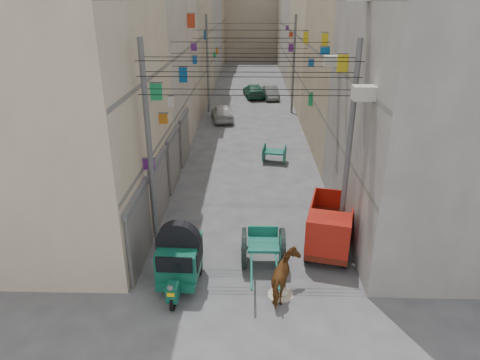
{
  "coord_description": "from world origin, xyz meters",
  "views": [
    {
      "loc": [
        0.07,
        -8.64,
        9.16
      ],
      "look_at": [
        -0.32,
        6.5,
        2.71
      ],
      "focal_mm": 32.0,
      "sensor_mm": 36.0,
      "label": 1
    }
  ],
  "objects_px": {
    "auto_rickshaw": "(179,257)",
    "second_cart": "(274,153)",
    "distant_car_green": "(254,91)",
    "mini_truck": "(329,232)",
    "feed_sack": "(281,291)",
    "distant_car_grey": "(271,93)",
    "distant_car_white": "(222,112)",
    "horse": "(285,277)",
    "tonga_cart": "(263,248)"
  },
  "relations": [
    {
      "from": "second_cart",
      "to": "distant_car_white",
      "type": "xyz_separation_m",
      "value": [
        -3.75,
        9.57,
        0.05
      ]
    },
    {
      "from": "mini_truck",
      "to": "distant_car_green",
      "type": "height_order",
      "value": "mini_truck"
    },
    {
      "from": "tonga_cart",
      "to": "feed_sack",
      "type": "height_order",
      "value": "tonga_cart"
    },
    {
      "from": "feed_sack",
      "to": "distant_car_white",
      "type": "xyz_separation_m",
      "value": [
        -3.37,
        22.15,
        0.54
      ]
    },
    {
      "from": "mini_truck",
      "to": "horse",
      "type": "xyz_separation_m",
      "value": [
        -1.85,
        -2.65,
        -0.21
      ]
    },
    {
      "from": "mini_truck",
      "to": "second_cart",
      "type": "xyz_separation_m",
      "value": [
        -1.59,
        10.0,
        -0.34
      ]
    },
    {
      "from": "distant_car_white",
      "to": "second_cart",
      "type": "bearing_deg",
      "value": 101.63
    },
    {
      "from": "auto_rickshaw",
      "to": "distant_car_grey",
      "type": "relative_size",
      "value": 0.71
    },
    {
      "from": "feed_sack",
      "to": "distant_car_green",
      "type": "distance_m",
      "value": 31.16
    },
    {
      "from": "horse",
      "to": "feed_sack",
      "type": "bearing_deg",
      "value": -20.2
    },
    {
      "from": "second_cart",
      "to": "distant_car_green",
      "type": "distance_m",
      "value": 18.61
    },
    {
      "from": "tonga_cart",
      "to": "distant_car_green",
      "type": "bearing_deg",
      "value": 90.25
    },
    {
      "from": "auto_rickshaw",
      "to": "distant_car_white",
      "type": "height_order",
      "value": "auto_rickshaw"
    },
    {
      "from": "auto_rickshaw",
      "to": "mini_truck",
      "type": "relative_size",
      "value": 0.69
    },
    {
      "from": "tonga_cart",
      "to": "horse",
      "type": "height_order",
      "value": "horse"
    },
    {
      "from": "tonga_cart",
      "to": "distant_car_green",
      "type": "distance_m",
      "value": 29.47
    },
    {
      "from": "mini_truck",
      "to": "feed_sack",
      "type": "relative_size",
      "value": 7.14
    },
    {
      "from": "second_cart",
      "to": "distant_car_grey",
      "type": "relative_size",
      "value": 0.41
    },
    {
      "from": "horse",
      "to": "distant_car_green",
      "type": "relative_size",
      "value": 0.4
    },
    {
      "from": "horse",
      "to": "distant_car_grey",
      "type": "xyz_separation_m",
      "value": [
        0.77,
        30.5,
        -0.14
      ]
    },
    {
      "from": "mini_truck",
      "to": "second_cart",
      "type": "distance_m",
      "value": 10.14
    },
    {
      "from": "tonga_cart",
      "to": "distant_car_grey",
      "type": "relative_size",
      "value": 0.9
    },
    {
      "from": "mini_truck",
      "to": "distant_car_green",
      "type": "bearing_deg",
      "value": 109.21
    },
    {
      "from": "feed_sack",
      "to": "distant_car_grey",
      "type": "height_order",
      "value": "distant_car_grey"
    },
    {
      "from": "auto_rickshaw",
      "to": "distant_car_green",
      "type": "distance_m",
      "value": 30.76
    },
    {
      "from": "auto_rickshaw",
      "to": "second_cart",
      "type": "xyz_separation_m",
      "value": [
        3.81,
        12.07,
        -0.46
      ]
    },
    {
      "from": "auto_rickshaw",
      "to": "distant_car_grey",
      "type": "height_order",
      "value": "auto_rickshaw"
    },
    {
      "from": "mini_truck",
      "to": "distant_car_white",
      "type": "bearing_deg",
      "value": 118.95
    },
    {
      "from": "distant_car_green",
      "to": "feed_sack",
      "type": "bearing_deg",
      "value": 83.23
    },
    {
      "from": "tonga_cart",
      "to": "feed_sack",
      "type": "relative_size",
      "value": 6.2
    },
    {
      "from": "second_cart",
      "to": "tonga_cart",
      "type": "bearing_deg",
      "value": -83.23
    },
    {
      "from": "second_cart",
      "to": "feed_sack",
      "type": "xyz_separation_m",
      "value": [
        -0.38,
        -12.58,
        -0.49
      ]
    },
    {
      "from": "auto_rickshaw",
      "to": "tonga_cart",
      "type": "distance_m",
      "value": 3.11
    },
    {
      "from": "second_cart",
      "to": "distant_car_green",
      "type": "height_order",
      "value": "distant_car_green"
    },
    {
      "from": "second_cart",
      "to": "horse",
      "type": "xyz_separation_m",
      "value": [
        -0.25,
        -12.66,
        0.13
      ]
    },
    {
      "from": "horse",
      "to": "distant_car_white",
      "type": "height_order",
      "value": "horse"
    },
    {
      "from": "tonga_cart",
      "to": "second_cart",
      "type": "relative_size",
      "value": 2.18
    },
    {
      "from": "distant_car_grey",
      "to": "second_cart",
      "type": "bearing_deg",
      "value": -96.99
    },
    {
      "from": "distant_car_grey",
      "to": "auto_rickshaw",
      "type": "bearing_deg",
      "value": -103.56
    },
    {
      "from": "mini_truck",
      "to": "second_cart",
      "type": "bearing_deg",
      "value": 112.74
    },
    {
      "from": "distant_car_grey",
      "to": "distant_car_green",
      "type": "bearing_deg",
      "value": 151.41
    },
    {
      "from": "feed_sack",
      "to": "distant_car_white",
      "type": "bearing_deg",
      "value": 98.65
    },
    {
      "from": "distant_car_green",
      "to": "second_cart",
      "type": "bearing_deg",
      "value": 85.38
    },
    {
      "from": "horse",
      "to": "distant_car_grey",
      "type": "bearing_deg",
      "value": -79.27
    },
    {
      "from": "auto_rickshaw",
      "to": "tonga_cart",
      "type": "bearing_deg",
      "value": 24.06
    },
    {
      "from": "feed_sack",
      "to": "distant_car_green",
      "type": "bearing_deg",
      "value": 91.46
    },
    {
      "from": "second_cart",
      "to": "feed_sack",
      "type": "height_order",
      "value": "second_cart"
    },
    {
      "from": "tonga_cart",
      "to": "distant_car_grey",
      "type": "distance_m",
      "value": 28.78
    },
    {
      "from": "auto_rickshaw",
      "to": "horse",
      "type": "height_order",
      "value": "auto_rickshaw"
    },
    {
      "from": "tonga_cart",
      "to": "distant_car_green",
      "type": "xyz_separation_m",
      "value": [
        -0.23,
        29.47,
        -0.14
      ]
    }
  ]
}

